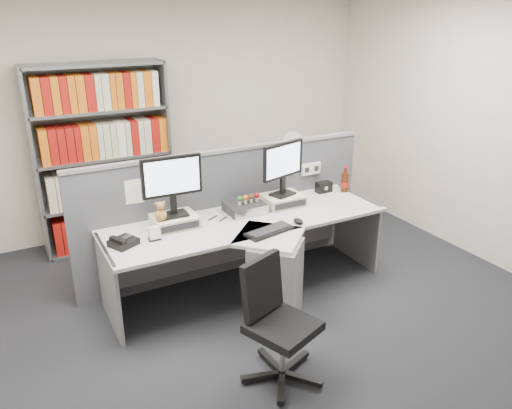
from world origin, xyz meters
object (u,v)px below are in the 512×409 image
monitor_left (172,181)px  desktop_pc (245,207)px  desk_phone (123,242)px  shelving_unit (104,161)px  speaker (324,187)px  desk (259,255)px  monitor_right (283,164)px  keyboard (269,231)px  filing_cabinet (290,196)px  cola_bottle (345,182)px  office_chair (275,318)px  desk_fan (292,146)px  mouse (298,221)px  desk_calendar (154,234)px

monitor_left → desktop_pc: monitor_left is taller
desk_phone → shelving_unit: size_ratio=0.13×
speaker → shelving_unit: (-1.93, 1.36, 0.20)m
monitor_left → desk_phone: monitor_left is taller
desk → monitor_right: (0.47, 0.38, 0.67)m
keyboard → filing_cabinet: 1.96m
shelving_unit → cola_bottle: bearing=-34.1°
desktop_pc → cola_bottle: cola_bottle is taller
monitor_left → office_chair: bearing=-79.2°
speaker → desk_fan: desk_fan is taller
desktop_pc → monitor_right: bearing=-0.6°
desk_fan → desk: bearing=-130.6°
mouse → keyboard: bearing=-171.6°
desktop_pc → keyboard: 0.51m
monitor_right → desk_fan: monitor_right is taller
keyboard → cola_bottle: bearing=23.9°
monitor_left → desk_calendar: monitor_left is taller
keyboard → monitor_right: bearing=49.5°
desk → monitor_right: size_ratio=5.03×
mouse → office_chair: size_ratio=0.13×
cola_bottle → monitor_left: bearing=-179.3°
keyboard → shelving_unit: bearing=115.3°
desktop_pc → desk_calendar: 0.96m
desk → shelving_unit: (-0.90, 1.85, 0.52)m
office_chair → monitor_right: bearing=57.4°
mouse → desk_calendar: size_ratio=0.99×
desktop_pc → keyboard: desktop_pc is taller
cola_bottle → desk_calendar: bearing=-174.2°
monitor_right → desk_calendar: monitor_right is taller
cola_bottle → desk_fan: 1.01m
monitor_right → monitor_left: bearing=-180.0°
desktop_pc → desk_fan: size_ratio=0.75×
speaker → shelving_unit: size_ratio=0.08×
filing_cabinet → desk_fan: bearing=-90.0°
desktop_pc → desk_fan: bearing=41.6°
speaker → desk: bearing=-154.5°
mouse → desk_phone: desk_phone is taller
mouse → filing_cabinet: (0.84, 1.48, -0.39)m
desk_phone → shelving_unit: (0.23, 1.64, 0.22)m
monitor_left → office_chair: size_ratio=0.60×
monitor_left → shelving_unit: shelving_unit is taller
monitor_right → office_chair: (-0.85, -1.33, -0.65)m
monitor_right → filing_cabinet: monitor_right is taller
mouse → filing_cabinet: 1.75m
keyboard → desk_fan: (1.17, 1.53, 0.25)m
keyboard → shelving_unit: 2.20m
keyboard → desk_calendar: (-0.91, 0.32, 0.04)m
desk → speaker: 1.19m
mouse → speaker: size_ratio=0.71×
mouse → desk_phone: 1.51m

